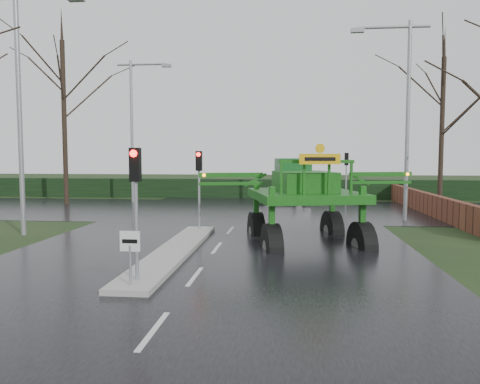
# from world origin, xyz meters

# --- Properties ---
(ground) EXTENTS (140.00, 140.00, 0.00)m
(ground) POSITION_xyz_m (0.00, 0.00, 0.00)
(ground) COLOR black
(ground) RESTS_ON ground
(road_main) EXTENTS (14.00, 80.00, 0.02)m
(road_main) POSITION_xyz_m (0.00, 10.00, 0.00)
(road_main) COLOR black
(road_main) RESTS_ON ground
(road_cross) EXTENTS (80.00, 12.00, 0.02)m
(road_cross) POSITION_xyz_m (0.00, 16.00, 0.01)
(road_cross) COLOR black
(road_cross) RESTS_ON ground
(median_island) EXTENTS (1.20, 10.00, 0.16)m
(median_island) POSITION_xyz_m (-1.30, 3.00, 0.09)
(median_island) COLOR gray
(median_island) RESTS_ON ground
(hedge_row) EXTENTS (44.00, 0.90, 1.50)m
(hedge_row) POSITION_xyz_m (0.00, 24.00, 0.75)
(hedge_row) COLOR black
(hedge_row) RESTS_ON ground
(brick_wall) EXTENTS (0.40, 20.00, 1.20)m
(brick_wall) POSITION_xyz_m (10.50, 16.00, 0.60)
(brick_wall) COLOR #592D1E
(brick_wall) RESTS_ON ground
(keep_left_sign) EXTENTS (0.50, 0.07, 1.35)m
(keep_left_sign) POSITION_xyz_m (-1.30, -1.50, 1.06)
(keep_left_sign) COLOR gray
(keep_left_sign) RESTS_ON ground
(traffic_signal_near) EXTENTS (0.26, 0.33, 3.52)m
(traffic_signal_near) POSITION_xyz_m (-1.30, -1.01, 2.59)
(traffic_signal_near) COLOR gray
(traffic_signal_near) RESTS_ON ground
(traffic_signal_mid) EXTENTS (0.26, 0.33, 3.52)m
(traffic_signal_mid) POSITION_xyz_m (-1.30, 7.49, 2.59)
(traffic_signal_mid) COLOR gray
(traffic_signal_mid) RESTS_ON ground
(traffic_signal_far) EXTENTS (0.26, 0.33, 3.52)m
(traffic_signal_far) POSITION_xyz_m (6.50, 20.01, 2.59)
(traffic_signal_far) COLOR gray
(traffic_signal_far) RESTS_ON ground
(street_light_left_near) EXTENTS (3.85, 0.30, 10.00)m
(street_light_left_near) POSITION_xyz_m (-8.19, 6.00, 5.99)
(street_light_left_near) COLOR gray
(street_light_left_near) RESTS_ON ground
(street_light_right) EXTENTS (3.85, 0.30, 10.00)m
(street_light_right) POSITION_xyz_m (8.19, 12.00, 5.99)
(street_light_right) COLOR gray
(street_light_right) RESTS_ON ground
(street_light_left_far) EXTENTS (3.85, 0.30, 10.00)m
(street_light_left_far) POSITION_xyz_m (-8.19, 20.00, 5.99)
(street_light_left_far) COLOR gray
(street_light_left_far) RESTS_ON ground
(tree_left_far) EXTENTS (7.70, 7.70, 13.26)m
(tree_left_far) POSITION_xyz_m (-12.50, 18.00, 7.15)
(tree_left_far) COLOR black
(tree_left_far) RESTS_ON ground
(tree_right_far) EXTENTS (7.00, 7.00, 12.05)m
(tree_right_far) POSITION_xyz_m (13.00, 21.00, 6.50)
(tree_right_far) COLOR black
(tree_right_far) RESTS_ON ground
(crop_sprayer) EXTENTS (8.19, 5.96, 4.68)m
(crop_sprayer) POSITION_xyz_m (1.91, 4.26, 2.21)
(crop_sprayer) COLOR black
(crop_sprayer) RESTS_ON ground
(white_sedan) EXTENTS (3.74, 1.33, 1.23)m
(white_sedan) POSITION_xyz_m (2.23, 19.32, 0.00)
(white_sedan) COLOR silver
(white_sedan) RESTS_ON ground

